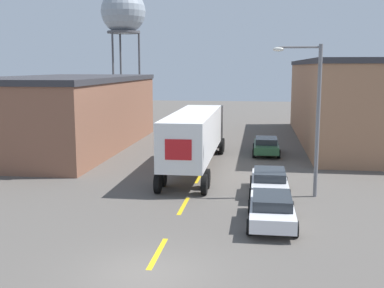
# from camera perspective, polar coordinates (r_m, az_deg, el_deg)

# --- Properties ---
(ground_plane) EXTENTS (160.00, 160.00, 0.00)m
(ground_plane) POSITION_cam_1_polar(r_m,az_deg,el_deg) (16.23, -5.42, -15.08)
(ground_plane) COLOR #56514C
(road_centerline) EXTENTS (0.20, 15.07, 0.01)m
(road_centerline) POSITION_cam_1_polar(r_m,az_deg,el_deg) (23.44, -1.01, -7.32)
(road_centerline) COLOR gold
(road_centerline) RESTS_ON ground_plane
(warehouse_left) EXTENTS (9.98, 21.42, 5.88)m
(warehouse_left) POSITION_cam_1_polar(r_m,az_deg,el_deg) (40.90, -14.64, 3.65)
(warehouse_left) COLOR brown
(warehouse_left) RESTS_ON ground_plane
(warehouse_right) EXTENTS (9.57, 25.81, 7.25)m
(warehouse_right) POSITION_cam_1_polar(r_m,az_deg,el_deg) (45.31, 18.67, 4.84)
(warehouse_right) COLOR #9E7051
(warehouse_right) RESTS_ON ground_plane
(semi_truck) EXTENTS (2.80, 14.91, 3.83)m
(semi_truck) POSITION_cam_1_polar(r_m,az_deg,el_deg) (31.55, 0.56, 1.36)
(semi_truck) COLOR black
(semi_truck) RESTS_ON ground_plane
(parked_car_right_mid) EXTENTS (2.04, 4.58, 1.32)m
(parked_car_right_mid) POSITION_cam_1_polar(r_m,az_deg,el_deg) (25.62, 9.15, -4.36)
(parked_car_right_mid) COLOR silver
(parked_car_right_mid) RESTS_ON ground_plane
(parked_car_right_near) EXTENTS (2.04, 4.58, 1.32)m
(parked_car_right_near) POSITION_cam_1_polar(r_m,az_deg,el_deg) (20.82, 9.43, -7.54)
(parked_car_right_near) COLOR silver
(parked_car_right_near) RESTS_ON ground_plane
(parked_car_right_far) EXTENTS (2.04, 4.58, 1.32)m
(parked_car_right_far) POSITION_cam_1_polar(r_m,az_deg,el_deg) (37.10, 8.78, -0.17)
(parked_car_right_far) COLOR #2D5B38
(parked_car_right_far) RESTS_ON ground_plane
(water_tower) EXTENTS (6.22, 6.22, 17.40)m
(water_tower) POSITION_cam_1_polar(r_m,az_deg,el_deg) (70.20, -8.15, 15.16)
(water_tower) COLOR #47474C
(water_tower) RESTS_ON ground_plane
(street_lamp) EXTENTS (2.45, 0.32, 7.76)m
(street_lamp) POSITION_cam_1_polar(r_m,az_deg,el_deg) (25.05, 14.09, 3.98)
(street_lamp) COLOR slate
(street_lamp) RESTS_ON ground_plane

